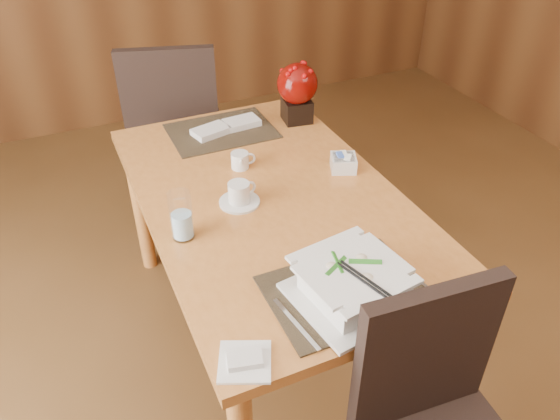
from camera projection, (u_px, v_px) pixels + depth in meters
name	position (u px, v px, depth m)	size (l,w,h in m)	color
dining_table	(271.00, 217.00, 2.06)	(0.90, 1.50, 0.75)	#C97A37
placemat_near	(345.00, 291.00, 1.59)	(0.45, 0.33, 0.01)	black
placemat_far	(222.00, 131.00, 2.41)	(0.45, 0.33, 0.01)	black
soup_setting	(351.00, 284.00, 1.53)	(0.35, 0.35, 0.12)	white
coffee_cup	(239.00, 195.00, 1.94)	(0.15, 0.15, 0.08)	white
water_glass	(181.00, 216.00, 1.76)	(0.08, 0.08, 0.17)	white
creamer_jug	(240.00, 160.00, 2.14)	(0.09, 0.09, 0.06)	white
sugar_caddy	(343.00, 163.00, 2.13)	(0.10, 0.10, 0.06)	white
berry_decor	(297.00, 89.00, 2.41)	(0.18, 0.18, 0.27)	black
napkins_far	(229.00, 126.00, 2.41)	(0.31, 0.11, 0.03)	silver
bread_plate	(245.00, 362.00, 1.38)	(0.13, 0.13, 0.01)	white
far_chair	(175.00, 125.00, 2.84)	(0.59, 0.59, 1.03)	black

